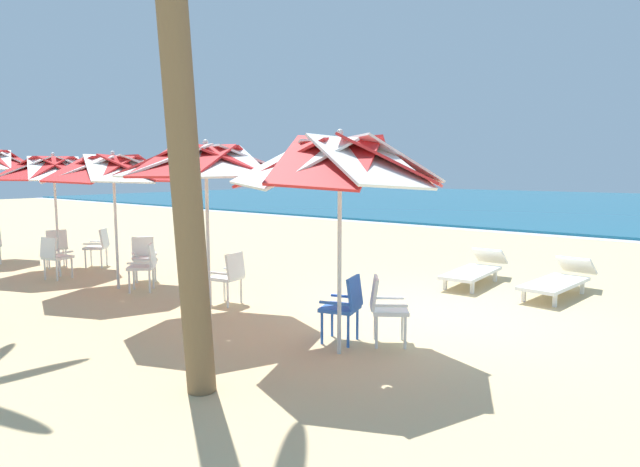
{
  "coord_description": "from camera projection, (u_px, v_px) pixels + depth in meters",
  "views": [
    {
      "loc": [
        3.64,
        -7.32,
        2.2
      ],
      "look_at": [
        -2.72,
        0.5,
        1.0
      ],
      "focal_mm": 30.15,
      "sensor_mm": 36.0,
      "label": 1
    }
  ],
  "objects": [
    {
      "name": "ground_plane",
      "position": [
        437.0,
        315.0,
        8.18
      ],
      "size": [
        80.0,
        80.0,
        0.0
      ],
      "primitive_type": "plane",
      "color": "#D3B784"
    },
    {
      "name": "surf_foam",
      "position": [
        604.0,
        239.0,
        16.98
      ],
      "size": [
        80.0,
        0.7,
        0.01
      ],
      "primitive_type": "cube",
      "color": "white",
      "rests_on": "ground"
    },
    {
      "name": "beach_umbrella_0",
      "position": [
        340.0,
        164.0,
        6.19
      ],
      "size": [
        2.53,
        2.53,
        2.67
      ],
      "color": "silver",
      "rests_on": "ground"
    },
    {
      "name": "plastic_chair_0",
      "position": [
        385.0,
        306.0,
        6.75
      ],
      "size": [
        0.63,
        0.62,
        0.87
      ],
      "color": "white",
      "rests_on": "ground"
    },
    {
      "name": "plastic_chair_1",
      "position": [
        345.0,
        304.0,
        6.83
      ],
      "size": [
        0.57,
        0.55,
        0.87
      ],
      "color": "blue",
      "rests_on": "ground"
    },
    {
      "name": "beach_umbrella_1",
      "position": [
        206.0,
        163.0,
        7.65
      ],
      "size": [
        2.62,
        2.62,
        2.63
      ],
      "color": "silver",
      "rests_on": "ground"
    },
    {
      "name": "plastic_chair_2",
      "position": [
        229.0,
        275.0,
        8.75
      ],
      "size": [
        0.54,
        0.51,
        0.87
      ],
      "color": "white",
      "rests_on": "ground"
    },
    {
      "name": "beach_umbrella_2",
      "position": [
        113.0,
        170.0,
        9.71
      ],
      "size": [
        2.62,
        2.62,
        2.54
      ],
      "color": "silver",
      "rests_on": "ground"
    },
    {
      "name": "plastic_chair_3",
      "position": [
        145.0,
        264.0,
        9.73
      ],
      "size": [
        0.63,
        0.63,
        0.87
      ],
      "color": "white",
      "rests_on": "ground"
    },
    {
      "name": "plastic_chair_4",
      "position": [
        144.0,
        256.0,
        10.7
      ],
      "size": [
        0.61,
        0.59,
        0.87
      ],
      "color": "white",
      "rests_on": "ground"
    },
    {
      "name": "beach_umbrella_3",
      "position": [
        54.0,
        169.0,
        11.39
      ],
      "size": [
        2.54,
        2.54,
        2.57
      ],
      "color": "silver",
      "rests_on": "ground"
    },
    {
      "name": "plastic_chair_5",
      "position": [
        56.0,
        246.0,
        12.08
      ],
      "size": [
        0.57,
        0.55,
        0.87
      ],
      "color": "white",
      "rests_on": "ground"
    },
    {
      "name": "plastic_chair_6",
      "position": [
        55.0,
        255.0,
        10.76
      ],
      "size": [
        0.53,
        0.56,
        0.87
      ],
      "color": "white",
      "rests_on": "ground"
    },
    {
      "name": "plastic_chair_7",
      "position": [
        99.0,
        245.0,
        12.2
      ],
      "size": [
        0.63,
        0.63,
        0.87
      ],
      "color": "white",
      "rests_on": "ground"
    },
    {
      "name": "sun_lounger_0",
      "position": [
        559.0,
        280.0,
        9.4
      ],
      "size": [
        0.81,
        2.19,
        0.62
      ],
      "color": "white",
      "rests_on": "ground"
    },
    {
      "name": "sun_lounger_1",
      "position": [
        475.0,
        269.0,
        10.39
      ],
      "size": [
        0.74,
        2.18,
        0.62
      ],
      "color": "white",
      "rests_on": "ground"
    },
    {
      "name": "palm_tree_1",
      "position": [
        177.0,
        20.0,
        4.82
      ],
      "size": [
        3.11,
        2.76,
        5.71
      ],
      "color": "brown",
      "rests_on": "ground"
    }
  ]
}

